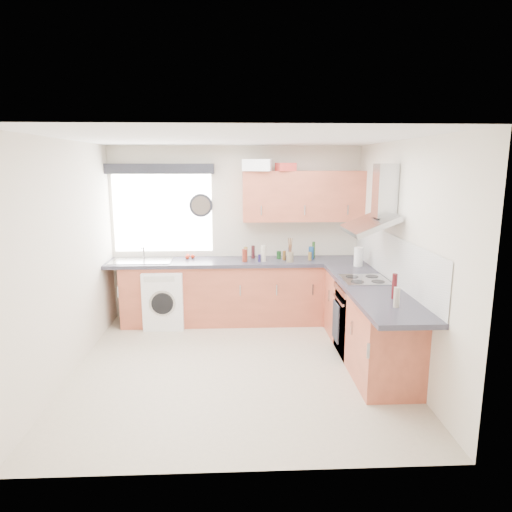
{
  "coord_description": "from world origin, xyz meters",
  "views": [
    {
      "loc": [
        -0.01,
        -4.8,
        2.25
      ],
      "look_at": [
        0.25,
        0.85,
        1.1
      ],
      "focal_mm": 32.0,
      "sensor_mm": 36.0,
      "label": 1
    }
  ],
  "objects_px": {
    "extractor_hood": "(377,207)",
    "washing_machine": "(165,298)",
    "upper_cabinets": "(303,196)",
    "oven": "(363,320)"
  },
  "relations": [
    {
      "from": "extractor_hood",
      "to": "upper_cabinets",
      "type": "relative_size",
      "value": 0.46
    },
    {
      "from": "extractor_hood",
      "to": "washing_machine",
      "type": "xyz_separation_m",
      "value": [
        -2.6,
        1.1,
        -1.37
      ]
    },
    {
      "from": "upper_cabinets",
      "to": "washing_machine",
      "type": "bearing_deg",
      "value": -173.42
    },
    {
      "from": "extractor_hood",
      "to": "oven",
      "type": "bearing_deg",
      "value": 180.0
    },
    {
      "from": "extractor_hood",
      "to": "washing_machine",
      "type": "bearing_deg",
      "value": 157.07
    },
    {
      "from": "oven",
      "to": "extractor_hood",
      "type": "bearing_deg",
      "value": -0.0
    },
    {
      "from": "upper_cabinets",
      "to": "washing_machine",
      "type": "relative_size",
      "value": 2.12
    },
    {
      "from": "oven",
      "to": "washing_machine",
      "type": "xyz_separation_m",
      "value": [
        -2.5,
        1.1,
        -0.02
      ]
    },
    {
      "from": "oven",
      "to": "extractor_hood",
      "type": "xyz_separation_m",
      "value": [
        0.1,
        -0.0,
        1.34
      ]
    },
    {
      "from": "oven",
      "to": "extractor_hood",
      "type": "distance_m",
      "value": 1.35
    }
  ]
}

